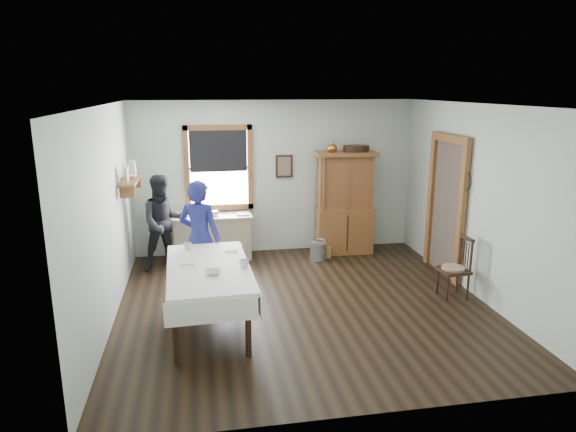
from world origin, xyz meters
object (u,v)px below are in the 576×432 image
(work_counter, at_px, (212,237))
(pail, at_px, (318,251))
(wicker_basket, at_px, (323,251))
(spindle_chair, at_px, (454,267))
(figure_dark, at_px, (164,226))
(woman_blue, at_px, (200,242))
(china_hutch, at_px, (345,203))
(dining_table, at_px, (210,296))

(work_counter, distance_m, pail, 1.85)
(wicker_basket, bearing_deg, spindle_chair, -56.26)
(wicker_basket, relative_size, figure_dark, 0.22)
(work_counter, distance_m, woman_blue, 1.58)
(spindle_chair, height_order, woman_blue, woman_blue)
(pail, bearing_deg, figure_dark, 179.96)
(pail, distance_m, wicker_basket, 0.20)
(china_hutch, xyz_separation_m, dining_table, (-2.47, -2.57, -0.52))
(work_counter, distance_m, figure_dark, 0.92)
(wicker_basket, bearing_deg, work_counter, 173.18)
(figure_dark, bearing_deg, pail, -14.28)
(china_hutch, relative_size, woman_blue, 1.18)
(spindle_chair, bearing_deg, work_counter, 141.25)
(dining_table, distance_m, spindle_chair, 3.43)
(work_counter, height_order, figure_dark, figure_dark)
(work_counter, bearing_deg, spindle_chair, -35.77)
(work_counter, distance_m, china_hutch, 2.41)
(dining_table, distance_m, pail, 2.95)
(china_hutch, relative_size, figure_dark, 1.26)
(spindle_chair, height_order, figure_dark, figure_dark)
(figure_dark, bearing_deg, dining_table, -87.80)
(woman_blue, bearing_deg, china_hutch, -126.07)
(wicker_basket, bearing_deg, china_hutch, 23.76)
(dining_table, bearing_deg, work_counter, 87.47)
(woman_blue, xyz_separation_m, figure_dark, (-0.56, 1.14, -0.05))
(work_counter, xyz_separation_m, figure_dark, (-0.77, -0.38, 0.34))
(pail, bearing_deg, work_counter, 168.16)
(dining_table, relative_size, pail, 6.51)
(pail, xyz_separation_m, woman_blue, (-2.01, -1.14, 0.62))
(work_counter, distance_m, dining_table, 2.61)
(spindle_chair, distance_m, pail, 2.47)
(wicker_basket, bearing_deg, woman_blue, -148.73)
(work_counter, height_order, woman_blue, woman_blue)
(figure_dark, bearing_deg, spindle_chair, -39.61)
(pail, xyz_separation_m, figure_dark, (-2.57, 0.00, 0.57))
(spindle_chair, xyz_separation_m, wicker_basket, (-1.39, 2.08, -0.36))
(china_hutch, distance_m, woman_blue, 2.97)
(pail, distance_m, woman_blue, 2.39)
(figure_dark, bearing_deg, china_hutch, -8.06)
(work_counter, xyz_separation_m, woman_blue, (-0.21, -1.52, 0.38))
(work_counter, bearing_deg, woman_blue, -98.75)
(work_counter, distance_m, spindle_chair, 4.03)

